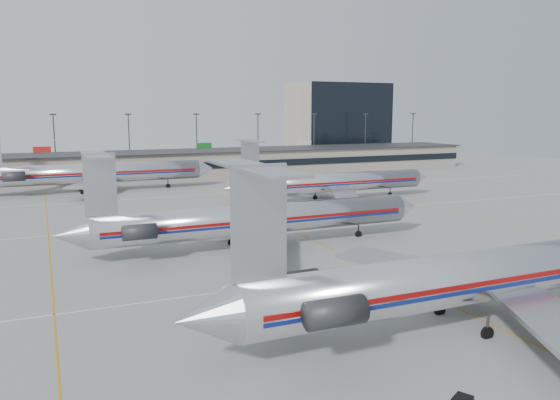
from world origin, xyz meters
TOP-DOWN VIEW (x-y plane):
  - ground at (0.00, 0.00)m, footprint 260.00×260.00m
  - apron_markings at (0.00, 10.00)m, footprint 160.00×0.15m
  - terminal at (0.00, 97.97)m, footprint 162.00×17.00m
  - light_mast_row at (0.00, 112.00)m, footprint 163.60×0.40m
  - distant_building at (62.00, 128.00)m, footprint 30.00×20.00m
  - jet_foreground at (-0.10, -4.48)m, footprint 48.82×28.74m
  - jet_second_row at (-8.07, 23.74)m, footprint 44.69×26.31m
  - jet_third_row at (16.79, 50.44)m, footprint 41.24×25.37m
  - jet_back_row at (-21.15, 78.68)m, footprint 47.72×29.35m

SIDE VIEW (x-z plane):
  - ground at x=0.00m, z-range 0.00..0.00m
  - apron_markings at x=0.00m, z-range 0.00..0.02m
  - terminal at x=0.00m, z-range 0.03..6.28m
  - jet_third_row at x=16.79m, z-range -2.36..8.91m
  - jet_second_row at x=-8.07m, z-range -2.45..9.24m
  - jet_foreground at x=-0.10m, z-range -2.68..10.10m
  - jet_back_row at x=-21.15m, z-range -2.74..10.31m
  - light_mast_row at x=0.00m, z-range 0.94..16.22m
  - distant_building at x=62.00m, z-range 0.00..25.00m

